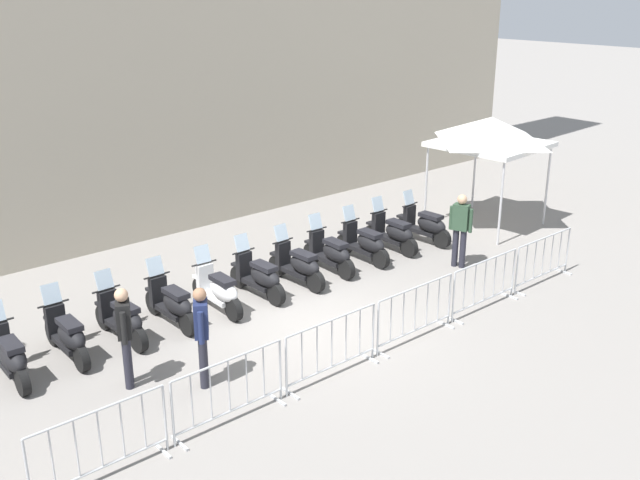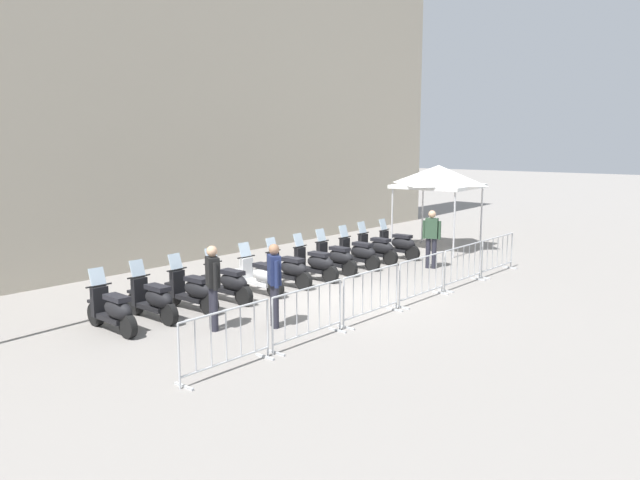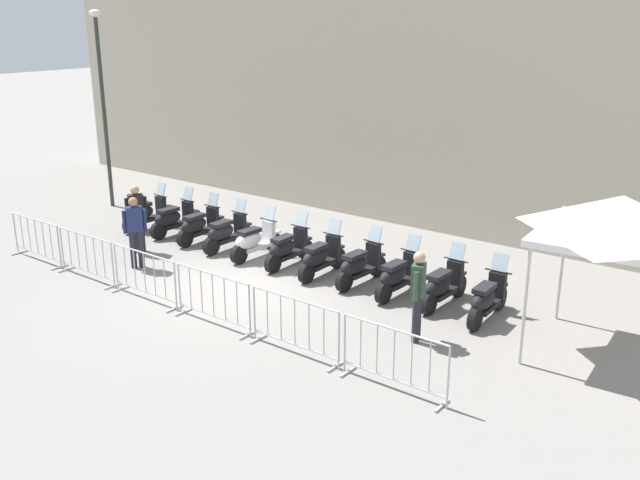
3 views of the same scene
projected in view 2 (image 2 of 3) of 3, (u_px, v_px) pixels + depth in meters
name	position (u px, v px, depth m)	size (l,w,h in m)	color
ground_plane	(340.00, 297.00, 15.54)	(120.00, 120.00, 0.00)	gray
building_facade	(143.00, 5.00, 19.17)	(28.00, 2.40, 15.56)	#B2A893
motorcycle_0	(113.00, 310.00, 12.68)	(0.59, 1.72, 1.24)	black
motorcycle_1	(153.00, 300.00, 13.52)	(0.57, 1.73, 1.24)	black
motorcycle_2	(193.00, 291.00, 14.29)	(0.56, 1.72, 1.24)	black
motorcycle_3	(228.00, 283.00, 15.04)	(0.56, 1.73, 1.24)	black
motorcycle_4	(260.00, 276.00, 15.78)	(0.59, 1.72, 1.24)	black
motorcycle_5	(288.00, 270.00, 16.58)	(0.56, 1.72, 1.24)	black
motorcycle_6	(314.00, 264.00, 17.33)	(0.56, 1.72, 1.24)	black
motorcycle_7	(335.00, 258.00, 18.16)	(0.60, 1.72, 1.24)	black
motorcycle_8	(358.00, 253.00, 18.91)	(0.57, 1.73, 1.24)	black
motorcycle_9	(376.00, 248.00, 19.72)	(0.57, 1.73, 1.24)	black
motorcycle_10	(398.00, 245.00, 20.43)	(0.56, 1.72, 1.24)	black
barrier_segment_0	(226.00, 342.00, 10.53)	(1.96, 0.58, 1.07)	#B2B5B7
barrier_segment_1	(308.00, 315.00, 12.07)	(1.96, 0.58, 1.07)	#B2B5B7
barrier_segment_2	(372.00, 295.00, 13.61)	(1.96, 0.58, 1.07)	#B2B5B7
barrier_segment_3	(422.00, 279.00, 15.15)	(1.96, 0.58, 1.07)	#B2B5B7
barrier_segment_4	(463.00, 266.00, 16.69)	(1.96, 0.58, 1.07)	#B2B5B7
barrier_segment_5	(497.00, 255.00, 18.24)	(1.96, 0.58, 1.07)	#B2B5B7
officer_near_row_end	(274.00, 280.00, 12.97)	(0.40, 0.45, 1.73)	#23232D
officer_mid_plaza	(432.00, 236.00, 18.84)	(0.31, 0.53, 1.73)	#23232D
officer_by_barriers	(213.00, 283.00, 12.76)	(0.38, 0.48, 1.73)	#23232D
canopy_tent	(438.00, 177.00, 21.77)	(2.52, 2.52, 2.91)	silver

